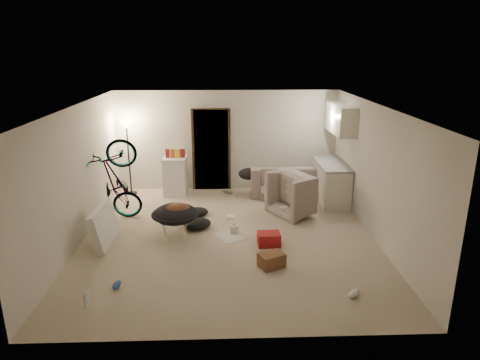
{
  "coord_description": "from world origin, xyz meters",
  "views": [
    {
      "loc": [
        -0.06,
        -7.52,
        3.49
      ],
      "look_at": [
        0.23,
        0.6,
        0.96
      ],
      "focal_mm": 32.0,
      "sensor_mm": 36.0,
      "label": 1
    }
  ],
  "objects_px": {
    "juicer": "(234,229)",
    "saucer_chair": "(176,218)",
    "armchair": "(303,197)",
    "tv_box": "(104,225)",
    "mini_fridge": "(176,176)",
    "bicycle": "(118,199)",
    "sofa": "(288,184)",
    "kitchen_counter": "(331,183)",
    "floor_lamp": "(128,142)",
    "drink_case_a": "(271,260)",
    "drink_case_b": "(269,239)"
  },
  "relations": [
    {
      "from": "floor_lamp",
      "to": "armchair",
      "type": "bearing_deg",
      "value": -18.57
    },
    {
      "from": "juicer",
      "to": "armchair",
      "type": "bearing_deg",
      "value": 36.15
    },
    {
      "from": "bicycle",
      "to": "mini_fridge",
      "type": "height_order",
      "value": "bicycle"
    },
    {
      "from": "bicycle",
      "to": "tv_box",
      "type": "height_order",
      "value": "bicycle"
    },
    {
      "from": "floor_lamp",
      "to": "saucer_chair",
      "type": "height_order",
      "value": "floor_lamp"
    },
    {
      "from": "mini_fridge",
      "to": "bicycle",
      "type": "bearing_deg",
      "value": -119.59
    },
    {
      "from": "mini_fridge",
      "to": "saucer_chair",
      "type": "height_order",
      "value": "mini_fridge"
    },
    {
      "from": "drink_case_b",
      "to": "drink_case_a",
      "type": "bearing_deg",
      "value": -94.83
    },
    {
      "from": "sofa",
      "to": "saucer_chair",
      "type": "distance_m",
      "value": 3.46
    },
    {
      "from": "sofa",
      "to": "tv_box",
      "type": "height_order",
      "value": "tv_box"
    },
    {
      "from": "mini_fridge",
      "to": "drink_case_b",
      "type": "xyz_separation_m",
      "value": [
        2.0,
        -2.92,
        -0.35
      ]
    },
    {
      "from": "tv_box",
      "to": "saucer_chair",
      "type": "bearing_deg",
      "value": 12.49
    },
    {
      "from": "tv_box",
      "to": "drink_case_b",
      "type": "relative_size",
      "value": 2.6
    },
    {
      "from": "bicycle",
      "to": "drink_case_b",
      "type": "height_order",
      "value": "bicycle"
    },
    {
      "from": "bicycle",
      "to": "drink_case_a",
      "type": "relative_size",
      "value": 4.44
    },
    {
      "from": "floor_lamp",
      "to": "armchair",
      "type": "relative_size",
      "value": 1.75
    },
    {
      "from": "armchair",
      "to": "mini_fridge",
      "type": "distance_m",
      "value": 3.17
    },
    {
      "from": "bicycle",
      "to": "saucer_chair",
      "type": "bearing_deg",
      "value": -128.22
    },
    {
      "from": "armchair",
      "to": "drink_case_a",
      "type": "height_order",
      "value": "armchair"
    },
    {
      "from": "kitchen_counter",
      "to": "saucer_chair",
      "type": "relative_size",
      "value": 1.66
    },
    {
      "from": "drink_case_a",
      "to": "drink_case_b",
      "type": "distance_m",
      "value": 0.8
    },
    {
      "from": "mini_fridge",
      "to": "juicer",
      "type": "height_order",
      "value": "mini_fridge"
    },
    {
      "from": "drink_case_b",
      "to": "floor_lamp",
      "type": "bearing_deg",
      "value": 133.78
    },
    {
      "from": "bicycle",
      "to": "floor_lamp",
      "type": "bearing_deg",
      "value": -0.01
    },
    {
      "from": "sofa",
      "to": "tv_box",
      "type": "distance_m",
      "value": 4.61
    },
    {
      "from": "floor_lamp",
      "to": "armchair",
      "type": "xyz_separation_m",
      "value": [
        4.04,
        -1.36,
        -0.97
      ]
    },
    {
      "from": "saucer_chair",
      "to": "mini_fridge",
      "type": "bearing_deg",
      "value": 95.9
    },
    {
      "from": "floor_lamp",
      "to": "saucer_chair",
      "type": "xyz_separation_m",
      "value": [
        1.38,
        -2.58,
        -0.93
      ]
    },
    {
      "from": "sofa",
      "to": "saucer_chair",
      "type": "xyz_separation_m",
      "value": [
        -2.51,
        -2.38,
        0.11
      ]
    },
    {
      "from": "juicer",
      "to": "saucer_chair",
      "type": "bearing_deg",
      "value": -174.81
    },
    {
      "from": "floor_lamp",
      "to": "armchair",
      "type": "distance_m",
      "value": 4.37
    },
    {
      "from": "tv_box",
      "to": "floor_lamp",
      "type": "bearing_deg",
      "value": 93.72
    },
    {
      "from": "kitchen_counter",
      "to": "armchair",
      "type": "height_order",
      "value": "kitchen_counter"
    },
    {
      "from": "sofa",
      "to": "bicycle",
      "type": "relative_size",
      "value": 1.04
    },
    {
      "from": "kitchen_counter",
      "to": "drink_case_b",
      "type": "relative_size",
      "value": 3.63
    },
    {
      "from": "armchair",
      "to": "mini_fridge",
      "type": "bearing_deg",
      "value": 36.0
    },
    {
      "from": "saucer_chair",
      "to": "tv_box",
      "type": "height_order",
      "value": "tv_box"
    },
    {
      "from": "armchair",
      "to": "bicycle",
      "type": "bearing_deg",
      "value": 64.13
    },
    {
      "from": "floor_lamp",
      "to": "armchair",
      "type": "height_order",
      "value": "floor_lamp"
    },
    {
      "from": "sofa",
      "to": "juicer",
      "type": "distance_m",
      "value": 2.67
    },
    {
      "from": "drink_case_a",
      "to": "juicer",
      "type": "distance_m",
      "value": 1.47
    },
    {
      "from": "floor_lamp",
      "to": "bicycle",
      "type": "xyz_separation_m",
      "value": [
        0.1,
        -1.69,
        -0.84
      ]
    },
    {
      "from": "armchair",
      "to": "tv_box",
      "type": "bearing_deg",
      "value": 79.77
    },
    {
      "from": "floor_lamp",
      "to": "juicer",
      "type": "distance_m",
      "value": 3.73
    },
    {
      "from": "kitchen_counter",
      "to": "armchair",
      "type": "bearing_deg",
      "value": -138.2
    },
    {
      "from": "sofa",
      "to": "armchair",
      "type": "height_order",
      "value": "armchair"
    },
    {
      "from": "saucer_chair",
      "to": "kitchen_counter",
      "type": "bearing_deg",
      "value": 29.24
    },
    {
      "from": "mini_fridge",
      "to": "saucer_chair",
      "type": "xyz_separation_m",
      "value": [
        0.26,
        -2.48,
        -0.09
      ]
    },
    {
      "from": "floor_lamp",
      "to": "kitchen_counter",
      "type": "xyz_separation_m",
      "value": [
        4.83,
        -0.65,
        -0.87
      ]
    },
    {
      "from": "drink_case_a",
      "to": "juicer",
      "type": "height_order",
      "value": "same"
    }
  ]
}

